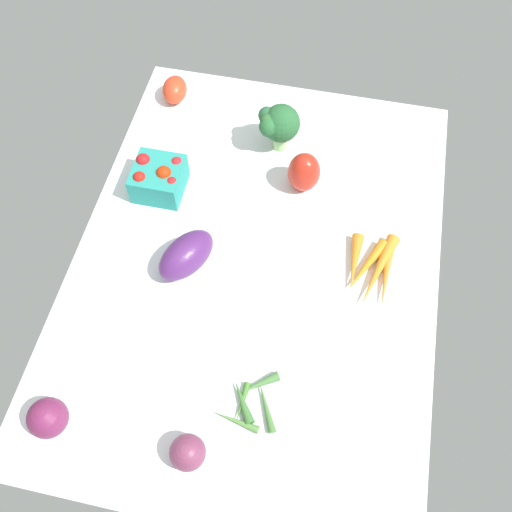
% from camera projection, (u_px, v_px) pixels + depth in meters
% --- Properties ---
extents(tablecloth, '(1.04, 0.76, 0.02)m').
position_uv_depth(tablecloth, '(256.00, 263.00, 1.18)').
color(tablecloth, white).
rests_on(tablecloth, ground).
extents(red_onion_near_basket, '(0.06, 0.06, 0.06)m').
position_uv_depth(red_onion_near_basket, '(188.00, 453.00, 0.95)').
color(red_onion_near_basket, '#763452').
rests_on(red_onion_near_basket, tablecloth).
extents(red_onion_center, '(0.07, 0.07, 0.07)m').
position_uv_depth(red_onion_center, '(48.00, 418.00, 0.98)').
color(red_onion_center, '#6F234D').
rests_on(red_onion_center, tablecloth).
extents(carrot_bunch, '(0.18, 0.11, 0.03)m').
position_uv_depth(carrot_bunch, '(371.00, 269.00, 1.15)').
color(carrot_bunch, orange).
rests_on(carrot_bunch, tablecloth).
extents(roma_tomato, '(0.08, 0.07, 0.06)m').
position_uv_depth(roma_tomato, '(175.00, 90.00, 1.38)').
color(roma_tomato, red).
rests_on(roma_tomato, tablecloth).
extents(eggplant, '(0.16, 0.14, 0.08)m').
position_uv_depth(eggplant, '(186.00, 255.00, 1.14)').
color(eggplant, '#522568').
rests_on(eggplant, tablecloth).
extents(broccoli_head, '(0.09, 0.10, 0.12)m').
position_uv_depth(broccoli_head, '(278.00, 124.00, 1.26)').
color(broccoli_head, '#9ED184').
rests_on(broccoli_head, tablecloth).
extents(okra_pile, '(0.12, 0.12, 0.02)m').
position_uv_depth(okra_pile, '(250.00, 401.00, 1.02)').
color(okra_pile, '#588D42').
rests_on(okra_pile, tablecloth).
extents(berry_basket, '(0.11, 0.11, 0.08)m').
position_uv_depth(berry_basket, '(159.00, 178.00, 1.23)').
color(berry_basket, teal).
rests_on(berry_basket, tablecloth).
extents(bell_pepper_red, '(0.08, 0.08, 0.10)m').
position_uv_depth(bell_pepper_red, '(304.00, 172.00, 1.23)').
color(bell_pepper_red, red).
rests_on(bell_pepper_red, tablecloth).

